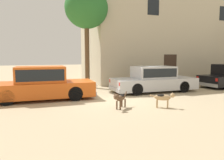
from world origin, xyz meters
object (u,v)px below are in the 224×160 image
parked_sedan_second (154,79)px  stray_dog_spotted (120,98)px  stray_dog_tan (164,97)px  acacia_tree_left (87,9)px  parked_sedan_nearest (42,84)px

parked_sedan_second → stray_dog_spotted: (-3.29, -2.93, -0.28)m
parked_sedan_second → stray_dog_tan: 3.77m
acacia_tree_left → stray_dog_tan: bearing=-77.7°
stray_dog_tan → acacia_tree_left: size_ratio=0.14×
acacia_tree_left → parked_sedan_second: bearing=-44.3°
stray_dog_spotted → stray_dog_tan: size_ratio=1.03×
parked_sedan_nearest → stray_dog_spotted: (2.67, -2.84, -0.33)m
stray_dog_spotted → acacia_tree_left: (0.25, 5.89, 4.46)m
stray_dog_tan → parked_sedan_second: bearing=100.5°
parked_sedan_nearest → parked_sedan_second: 5.96m
parked_sedan_nearest → acacia_tree_left: (2.92, 3.05, 4.14)m
parked_sedan_second → acacia_tree_left: (-3.04, 2.97, 4.18)m
stray_dog_spotted → acacia_tree_left: size_ratio=0.14×
parked_sedan_nearest → stray_dog_tan: (4.30, -3.29, -0.34)m
parked_sedan_second → stray_dog_spotted: 4.41m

